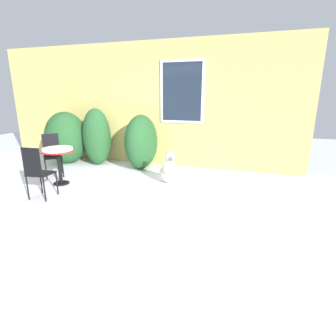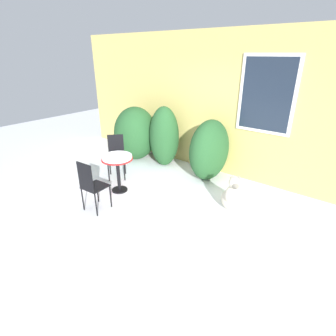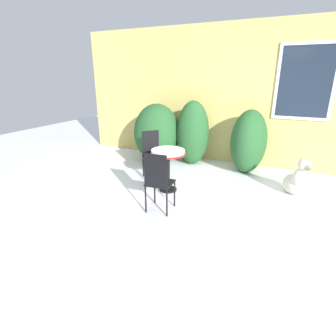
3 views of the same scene
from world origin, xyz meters
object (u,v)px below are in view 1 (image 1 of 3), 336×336
object	(u,v)px
patio_chair_near_table	(52,153)
dog	(169,171)
patio_table	(58,154)
patio_chair_far_side	(38,171)

from	to	relation	value
patio_chair_near_table	dog	xyz separation A→B (m)	(2.60, 0.30, -0.24)
dog	patio_table	bearing A→B (deg)	167.37
patio_table	patio_chair_near_table	bearing A→B (deg)	141.10
patio_chair_far_side	dog	world-z (taller)	patio_chair_far_side
patio_table	patio_chair_far_side	world-z (taller)	patio_chair_far_side
patio_chair_far_side	patio_chair_near_table	bearing A→B (deg)	-62.60
patio_chair_near_table	patio_chair_far_side	distance (m)	1.41
patio_chair_far_side	dog	xyz separation A→B (m)	(1.86, 1.51, -0.24)
patio_chair_near_table	dog	world-z (taller)	patio_chair_near_table
patio_table	patio_chair_near_table	distance (m)	0.71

